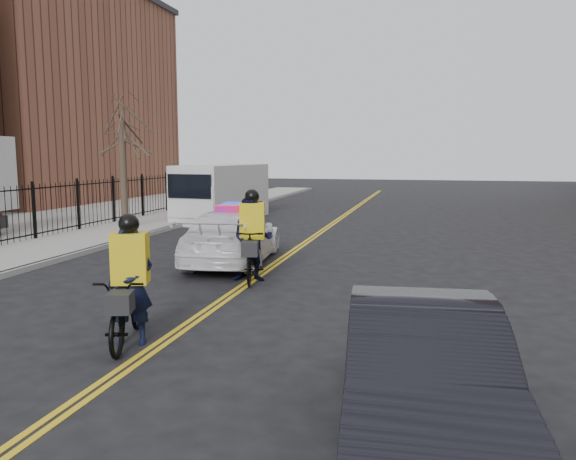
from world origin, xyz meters
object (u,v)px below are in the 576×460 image
at_px(cyclist_far, 252,245).
at_px(dark_sedan, 424,375).
at_px(cargo_van, 221,193).
at_px(police_cruiser, 232,236).
at_px(cyclist_near, 132,299).

bearing_deg(cyclist_far, dark_sedan, -72.77).
bearing_deg(dark_sedan, cargo_van, 111.03).
height_order(police_cruiser, cargo_van, cargo_van).
bearing_deg(dark_sedan, cyclist_far, 114.98).
xyz_separation_m(dark_sedan, cargo_van, (-9.31, 18.48, 0.51)).
relative_size(cargo_van, cyclist_near, 2.78).
distance_m(police_cruiser, dark_sedan, 10.29).
distance_m(cyclist_near, cyclist_far, 4.74).
relative_size(cargo_van, cyclist_far, 2.77).
xyz_separation_m(cargo_van, cyclist_far, (5.28, -11.69, -0.37)).
bearing_deg(police_cruiser, dark_sedan, 114.18).
relative_size(cyclist_near, cyclist_far, 1.00).
height_order(cargo_van, cyclist_far, cargo_van).
relative_size(police_cruiser, cargo_van, 0.85).
relative_size(police_cruiser, cyclist_near, 2.37).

